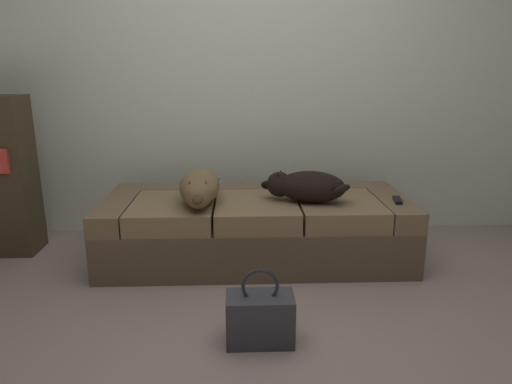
# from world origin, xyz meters

# --- Properties ---
(ground_plane) EXTENTS (10.00, 10.00, 0.00)m
(ground_plane) POSITION_xyz_m (0.00, 0.00, 0.00)
(ground_plane) COLOR gray
(back_wall) EXTENTS (6.40, 0.10, 2.80)m
(back_wall) POSITION_xyz_m (0.00, 1.78, 1.40)
(back_wall) COLOR silver
(back_wall) RESTS_ON ground
(couch) EXTENTS (2.03, 0.85, 0.43)m
(couch) POSITION_xyz_m (0.00, 1.14, 0.21)
(couch) COLOR brown
(couch) RESTS_ON ground
(dog_tan) EXTENTS (0.27, 0.61, 0.21)m
(dog_tan) POSITION_xyz_m (-0.36, 1.00, 0.54)
(dog_tan) COLOR brown
(dog_tan) RESTS_ON couch
(dog_dark) EXTENTS (0.59, 0.35, 0.20)m
(dog_dark) POSITION_xyz_m (0.32, 1.03, 0.53)
(dog_dark) COLOR black
(dog_dark) RESTS_ON couch
(tv_remote) EXTENTS (0.07, 0.16, 0.02)m
(tv_remote) POSITION_xyz_m (0.92, 0.99, 0.44)
(tv_remote) COLOR black
(tv_remote) RESTS_ON couch
(handbag) EXTENTS (0.32, 0.18, 0.38)m
(handbag) POSITION_xyz_m (-0.02, 0.11, 0.13)
(handbag) COLOR #3A3A40
(handbag) RESTS_ON ground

